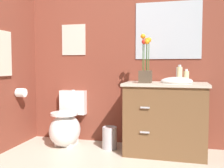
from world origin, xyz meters
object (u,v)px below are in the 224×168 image
soap_bottle (180,75)px  wall_poster (74,40)px  lotion_bottle (186,77)px  hanging_towel (3,53)px  flower_vase (146,68)px  toilet (66,126)px  wall_mirror (168,30)px  vanity_cabinet (166,117)px  trash_bin (110,138)px  toilet_paper_roll (21,93)px

soap_bottle → wall_poster: bearing=169.2°
lotion_bottle → hanging_towel: (-2.05, -0.53, 0.27)m
flower_vase → lotion_bottle: flower_vase is taller
toilet → soap_bottle: size_ratio=3.33×
flower_vase → wall_mirror: size_ratio=0.70×
soap_bottle → wall_mirror: 0.61m
toilet → flower_vase: flower_vase is taller
vanity_cabinet → lotion_bottle: vanity_cabinet is taller
vanity_cabinet → trash_bin: size_ratio=3.68×
wall_mirror → toilet_paper_roll: 1.98m
flower_vase → wall_mirror: 0.62m
toilet → wall_mirror: size_ratio=0.86×
vanity_cabinet → trash_bin: vanity_cabinet is taller
wall_poster → toilet: bearing=-90.0°
flower_vase → soap_bottle: size_ratio=2.69×
trash_bin → hanging_towel: bearing=-159.4°
vanity_cabinet → hanging_towel: hanging_towel is taller
trash_bin → flower_vase: bearing=-8.3°
toilet → trash_bin: (0.58, -0.02, -0.11)m
toilet → hanging_towel: hanging_towel is taller
soap_bottle → flower_vase: bearing=-166.5°
trash_bin → hanging_towel: hanging_towel is taller
lotion_bottle → toilet_paper_roll: size_ratio=1.43×
wall_mirror → toilet_paper_roll: wall_mirror is taller
flower_vase → vanity_cabinet: bearing=15.1°
trash_bin → soap_bottle: bearing=1.8°
toilet → trash_bin: 0.59m
vanity_cabinet → soap_bottle: (0.15, 0.03, 0.49)m
toilet → soap_bottle: bearing=0.1°
lotion_bottle → vanity_cabinet: bearing=-156.2°
toilet → toilet_paper_roll: (-0.52, -0.20, 0.44)m
toilet → wall_mirror: bearing=12.1°
wall_mirror → wall_poster: bearing=180.0°
soap_bottle → lotion_bottle: 0.11m
soap_bottle → hanging_towel: 2.04m
wall_poster → hanging_towel: bearing=-128.3°
vanity_cabinet → hanging_towel: 2.01m
toilet → trash_bin: bearing=-2.3°
hanging_towel → wall_mirror: bearing=21.7°
wall_poster → trash_bin: bearing=-26.6°
toilet → trash_bin: toilet is taller
vanity_cabinet → wall_mirror: wall_mirror is taller
vanity_cabinet → wall_poster: bearing=166.8°
wall_poster → vanity_cabinet: bearing=-13.2°
vanity_cabinet → wall_poster: (-1.25, 0.29, 0.94)m
vanity_cabinet → trash_bin: (-0.67, 0.00, -0.29)m
vanity_cabinet → flower_vase: bearing=-164.9°
flower_vase → wall_mirror: wall_mirror is taller
toilet → soap_bottle: soap_bottle is taller
toilet → wall_poster: bearing=90.0°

